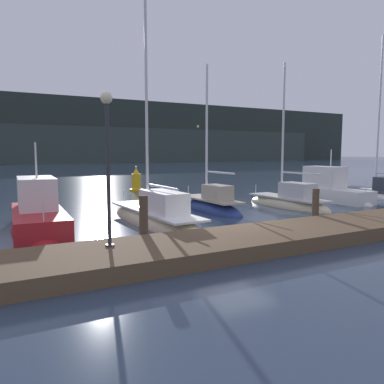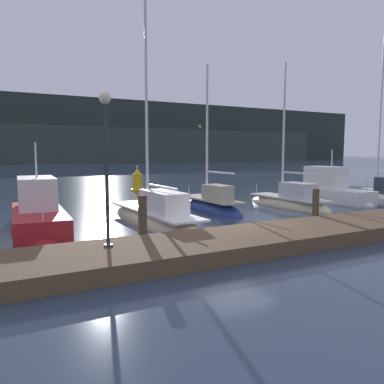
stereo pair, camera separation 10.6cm
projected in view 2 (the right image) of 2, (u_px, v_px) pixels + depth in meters
The scene contains 12 objects.
ground_plane at pixel (235, 233), 13.86m from camera, with size 400.00×400.00×0.00m, color #2D3D51.
dock at pixel (269, 238), 12.10m from camera, with size 43.51×2.80×0.45m, color brown.
mooring_pile_2 at pixel (143, 221), 11.78m from camera, with size 0.28×0.28×1.63m, color #4C3D2D.
mooring_pile_3 at pixel (315, 207), 15.20m from camera, with size 0.28×0.28×1.50m, color #4C3D2D.
motorboat_berth_4 at pixel (39, 220), 14.39m from camera, with size 2.18×6.20×3.85m.
sailboat_berth_5 at pixel (155, 219), 15.74m from camera, with size 2.16×7.83×12.42m.
sailboat_berth_6 at pixel (211, 208), 18.98m from camera, with size 1.64×5.09×7.93m.
sailboat_berth_7 at pixel (289, 204), 20.52m from camera, with size 1.91×5.92×8.41m.
motorboat_berth_8 at pixel (330, 194), 22.73m from camera, with size 2.04×5.57×3.63m.
channel_buoy at pixel (137, 182), 28.77m from camera, with size 1.07×1.07×1.95m.
dock_lamppost at pixel (106, 145), 9.80m from camera, with size 0.32×0.32×4.09m.
hillside_backdrop at pixel (39, 132), 106.15m from camera, with size 240.00×23.00×18.54m.
Camera 2 is at (-7.70, -11.34, 2.98)m, focal length 35.00 mm.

